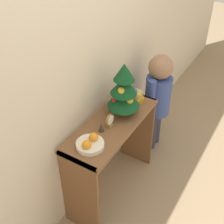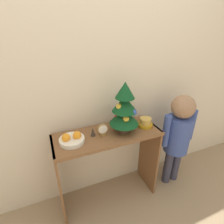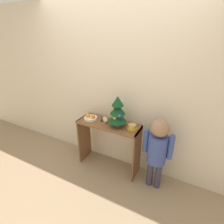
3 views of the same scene
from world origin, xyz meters
name	(u,v)px [view 1 (image 1 of 3)]	position (x,y,z in m)	size (l,w,h in m)	color
ground_plane	(129,196)	(0.00, 0.00, 0.00)	(12.00, 12.00, 0.00)	#997F60
back_wall	(85,67)	(0.00, 0.41, 1.25)	(7.00, 0.05, 2.50)	beige
console_table	(112,142)	(0.00, 0.18, 0.60)	(0.97, 0.37, 0.81)	brown
mini_tree	(124,90)	(0.15, 0.17, 1.04)	(0.26, 0.26, 0.46)	#4C3828
fruit_bowl	(90,144)	(-0.32, 0.18, 0.84)	(0.21, 0.21, 0.09)	silver
singing_bowl	(136,96)	(0.38, 0.17, 0.85)	(0.14, 0.14, 0.09)	#B78419
desk_clock	(110,121)	(-0.05, 0.17, 0.86)	(0.09, 0.04, 0.11)	olive
figurine	(101,127)	(-0.13, 0.20, 0.85)	(0.05, 0.05, 0.08)	#382D23
child_figure	(158,93)	(0.77, 0.12, 0.67)	(0.40, 0.26, 1.08)	#38384C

